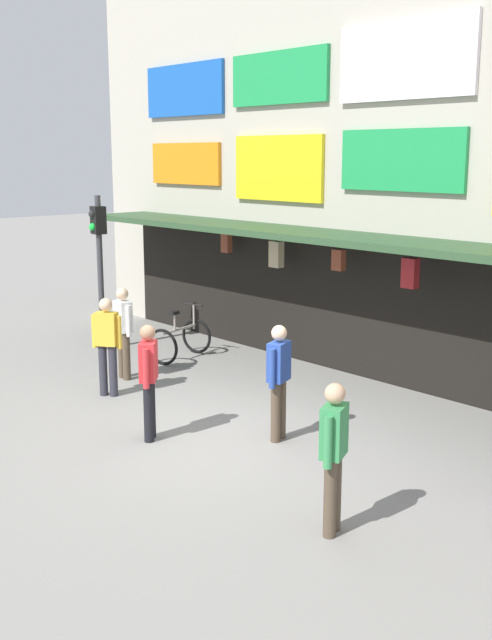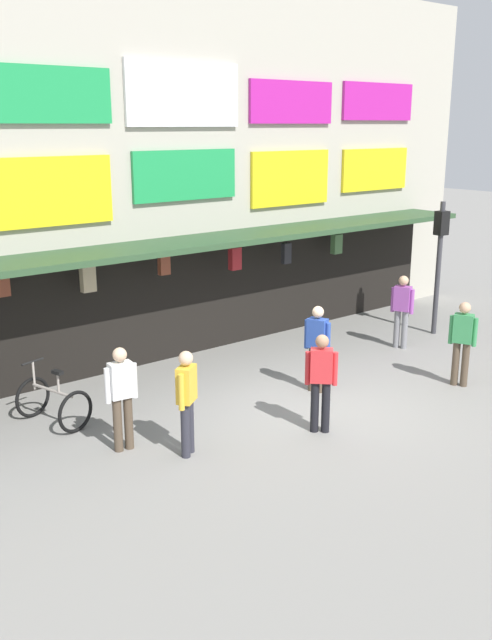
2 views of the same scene
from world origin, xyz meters
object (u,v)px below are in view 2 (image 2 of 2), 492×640
object	(u,v)px
pedestrian_in_red	(317,344)
traffic_light_far	(440,247)
bicycle_parked	(53,402)
pedestrian_in_white	(122,393)
pedestrian_in_blue	(462,339)
pedestrian_in_black	(321,378)
pedestrian_in_yellow	(187,397)
pedestrian_in_purple	(402,308)

from	to	relation	value
pedestrian_in_red	traffic_light_far	bearing A→B (deg)	11.19
pedestrian_in_red	bicycle_parked	bearing A→B (deg)	159.55
pedestrian_in_white	pedestrian_in_blue	distance (m)	6.70
pedestrian_in_red	pedestrian_in_black	distance (m)	1.84
traffic_light_far	pedestrian_in_white	size ratio (longest dim) A/B	1.90
pedestrian_in_yellow	pedestrian_in_purple	bearing A→B (deg)	11.82
pedestrian_in_red	pedestrian_in_purple	distance (m)	3.48
traffic_light_far	pedestrian_in_red	size ratio (longest dim) A/B	1.90
bicycle_parked	traffic_light_far	bearing A→B (deg)	-4.30
pedestrian_in_blue	pedestrian_in_yellow	xyz separation A→B (m)	(-5.82, 0.85, 0.00)
pedestrian_in_yellow	pedestrian_in_black	size ratio (longest dim) A/B	1.00
pedestrian_in_black	pedestrian_in_blue	bearing A→B (deg)	-2.72
pedestrian_in_red	pedestrian_in_black	xyz separation A→B (m)	(-1.24, -1.36, 0.00)
bicycle_parked	pedestrian_in_purple	xyz separation A→B (m)	(7.95, -0.95, 0.55)
pedestrian_in_white	pedestrian_in_red	bearing A→B (deg)	-1.24
pedestrian_in_black	pedestrian_in_purple	bearing A→B (deg)	24.40
bicycle_parked	pedestrian_in_red	distance (m)	4.88
pedestrian_in_blue	pedestrian_in_black	xyz separation A→B (m)	(-3.64, 0.17, 0.00)
pedestrian_in_yellow	pedestrian_in_purple	size ratio (longest dim) A/B	1.00
pedestrian_in_blue	pedestrian_in_red	bearing A→B (deg)	147.51
bicycle_parked	pedestrian_in_blue	distance (m)	7.68
traffic_light_far	pedestrian_in_white	world-z (taller)	traffic_light_far
bicycle_parked	pedestrian_in_white	bearing A→B (deg)	-74.62
pedestrian_in_black	pedestrian_in_purple	distance (m)	5.09
pedestrian_in_yellow	pedestrian_in_black	bearing A→B (deg)	-17.24
pedestrian_in_red	pedestrian_in_yellow	xyz separation A→B (m)	(-3.42, -0.68, 0.00)
traffic_light_far	pedestrian_in_purple	size ratio (longest dim) A/B	1.90
traffic_light_far	pedestrian_in_black	size ratio (longest dim) A/B	1.90
bicycle_parked	pedestrian_in_black	size ratio (longest dim) A/B	0.78
traffic_light_far	pedestrian_in_blue	distance (m)	3.78
pedestrian_in_yellow	pedestrian_in_blue	bearing A→B (deg)	-8.31
traffic_light_far	pedestrian_in_red	bearing A→B (deg)	-168.81
pedestrian_in_white	pedestrian_in_red	distance (m)	4.10
bicycle_parked	pedestrian_in_red	xyz separation A→B (m)	(4.55, -1.70, 0.55)
traffic_light_far	bicycle_parked	distance (m)	9.69
traffic_light_far	bicycle_parked	size ratio (longest dim) A/B	2.44
pedestrian_in_white	pedestrian_in_yellow	size ratio (longest dim) A/B	1.00
pedestrian_in_white	pedestrian_in_yellow	world-z (taller)	same
bicycle_parked	pedestrian_in_white	world-z (taller)	pedestrian_in_white
traffic_light_far	pedestrian_in_white	distance (m)	9.18
bicycle_parked	pedestrian_in_blue	bearing A→B (deg)	-24.90
bicycle_parked	pedestrian_in_purple	world-z (taller)	pedestrian_in_purple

